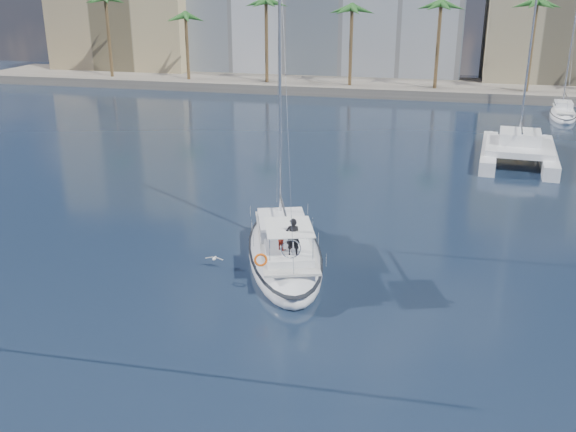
# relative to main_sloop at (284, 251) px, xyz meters

# --- Properties ---
(ground) EXTENTS (160.00, 160.00, 0.00)m
(ground) POSITION_rel_main_sloop_xyz_m (0.17, -2.20, -0.54)
(ground) COLOR black
(ground) RESTS_ON ground
(quay) EXTENTS (120.00, 14.00, 1.20)m
(quay) POSITION_rel_main_sloop_xyz_m (0.17, 58.80, 0.06)
(quay) COLOR gray
(quay) RESTS_ON ground
(building_tan_left) EXTENTS (22.00, 14.00, 22.00)m
(building_tan_left) POSITION_rel_main_sloop_xyz_m (-41.83, 66.80, 10.46)
(building_tan_left) COLOR tan
(building_tan_left) RESTS_ON ground
(building_beige) EXTENTS (20.00, 14.00, 20.00)m
(building_beige) POSITION_rel_main_sloop_xyz_m (22.17, 67.80, 9.46)
(building_beige) COLOR tan
(building_beige) RESTS_ON ground
(palm_left) EXTENTS (3.60, 3.60, 12.30)m
(palm_left) POSITION_rel_main_sloop_xyz_m (-33.83, 54.80, 9.75)
(palm_left) COLOR brown
(palm_left) RESTS_ON ground
(palm_centre) EXTENTS (3.60, 3.60, 12.30)m
(palm_centre) POSITION_rel_main_sloop_xyz_m (0.17, 54.80, 9.75)
(palm_centre) COLOR brown
(palm_centre) RESTS_ON ground
(main_sloop) EXTENTS (7.42, 12.40, 17.55)m
(main_sloop) POSITION_rel_main_sloop_xyz_m (0.00, 0.00, 0.00)
(main_sloop) COLOR white
(main_sloop) RESTS_ON ground
(catamaran) EXTENTS (6.58, 11.95, 16.93)m
(catamaran) POSITION_rel_main_sloop_xyz_m (13.73, 24.22, 0.60)
(catamaran) COLOR white
(catamaran) RESTS_ON ground
(seagull) EXTENTS (0.98, 0.42, 0.18)m
(seagull) POSITION_rel_main_sloop_xyz_m (-3.27, -1.74, -0.00)
(seagull) COLOR silver
(seagull) RESTS_ON ground
(moored_yacht_a) EXTENTS (3.37, 9.52, 11.90)m
(moored_yacht_a) POSITION_rel_main_sloop_xyz_m (20.17, 44.80, -0.54)
(moored_yacht_a) COLOR white
(moored_yacht_a) RESTS_ON ground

